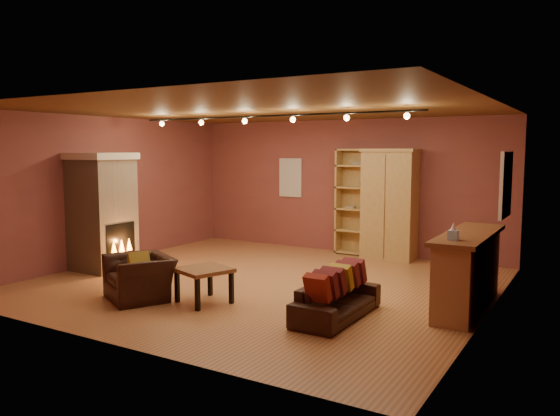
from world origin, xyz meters
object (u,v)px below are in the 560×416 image
Objects in this scene: bar_counter at (468,270)px; fireplace at (102,212)px; armoire at (390,204)px; bookcase at (359,201)px; loveseat at (337,292)px; armchair at (139,270)px; coffee_table at (204,273)px.

fireplace is at bearing -172.44° from bar_counter.
armoire is at bearing 127.35° from bar_counter.
bar_counter is (2.82, -2.91, -0.58)m from bookcase.
bookcase is 4.51m from loveseat.
armoire is 1.90× the size of armchair.
bookcase is 1.90× the size of armchair.
coffee_table is at bearing -95.88° from bookcase.
armchair is (-2.13, -4.69, -0.68)m from armoire.
bookcase reaches higher than armchair.
fireplace is 4.95m from loveseat.
fireplace reaches higher than coffee_table.
fireplace is 1.35× the size of loveseat.
fireplace is 6.32m from bar_counter.
armchair reaches higher than loveseat.
loveseat is at bearing -5.43° from fireplace.
loveseat is 1.36× the size of armchair.
armoire is 1.00× the size of bar_counter.
bookcase reaches higher than bar_counter.
armoire is 4.58m from coffee_table.
bookcase is 1.00× the size of armoire.
coffee_table is at bearing -105.21° from armoire.
bar_counter is at bearing -45.90° from bookcase.
coffee_table is at bearing -153.59° from bar_counter.
armchair is (2.02, -1.12, -0.63)m from fireplace.
bookcase reaches higher than fireplace.
bar_counter reaches higher than loveseat.
armchair is at bearing -106.13° from bookcase.
bar_counter reaches higher than armchair.
bookcase is at bearing 47.47° from fireplace.
fireplace reaches higher than bar_counter.
coffee_table is (2.96, -0.80, -0.63)m from fireplace.
fireplace is at bearing 85.17° from loveseat.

